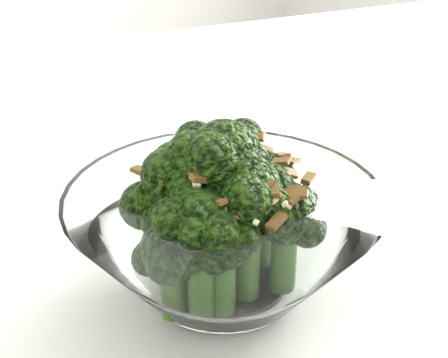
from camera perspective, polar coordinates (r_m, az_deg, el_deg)
table at (r=0.70m, az=8.27°, el=-1.04°), size 1.36×1.07×0.75m
broccoli_dish at (r=0.42m, az=-0.08°, el=-4.35°), size 0.19×0.19×0.12m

